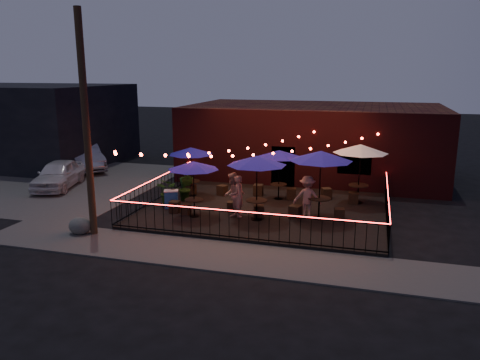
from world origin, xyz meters
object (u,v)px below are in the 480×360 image
object	(u,v)px
cafe_table_2	(257,161)
cafe_table_4	(321,157)
cafe_table_1	(191,152)
utility_pole	(86,127)
cafe_table_3	(279,155)
cooler	(171,199)
boulder	(80,226)
cafe_table_0	(193,166)
cafe_table_5	(361,150)

from	to	relation	value
cafe_table_2	cafe_table_4	world-z (taller)	cafe_table_4
cafe_table_1	utility_pole	bearing A→B (deg)	-105.67
cafe_table_3	cooler	world-z (taller)	cafe_table_3
cafe_table_4	cooler	xyz separation A→B (m)	(-6.26, -0.26, -2.10)
utility_pole	cooler	xyz separation A→B (m)	(1.53, 3.52, -3.45)
boulder	cooler	bearing A→B (deg)	61.09
cafe_table_0	cafe_table_3	world-z (taller)	cafe_table_3
utility_pole	cafe_table_5	xyz separation A→B (m)	(9.20, 6.57, -1.44)
cafe_table_4	cafe_table_0	bearing A→B (deg)	-167.36
cafe_table_4	cafe_table_5	xyz separation A→B (m)	(1.41, 2.79, -0.10)
cafe_table_0	cafe_table_4	distance (m)	5.02
cafe_table_4	cafe_table_3	bearing A→B (deg)	131.13
cooler	utility_pole	bearing A→B (deg)	-134.09
cafe_table_0	cooler	bearing A→B (deg)	148.87
cafe_table_3	cafe_table_4	size ratio (longest dim) A/B	0.77
cafe_table_1	cafe_table_5	distance (m)	7.66
cafe_table_4	cooler	size ratio (longest dim) A/B	3.74
cafe_table_3	cafe_table_5	world-z (taller)	cafe_table_5
cafe_table_0	cafe_table_5	xyz separation A→B (m)	(6.28, 3.89, 0.33)
cafe_table_3	boulder	size ratio (longest dim) A/B	2.62
cooler	boulder	distance (m)	4.18
utility_pole	cafe_table_1	world-z (taller)	utility_pole
utility_pole	cafe_table_3	bearing A→B (deg)	47.59
cooler	cafe_table_2	bearing A→B (deg)	-28.57
cafe_table_1	boulder	xyz separation A→B (m)	(-2.09, -5.84, -1.91)
cafe_table_1	cafe_table_3	world-z (taller)	cafe_table_1
cooler	cafe_table_5	bearing A→B (deg)	1.12
cafe_table_4	cooler	distance (m)	6.61
cafe_table_2	cafe_table_5	bearing A→B (deg)	43.73
cafe_table_0	cafe_table_2	size ratio (longest dim) A/B	0.77
cafe_table_1	cafe_table_4	bearing A→B (deg)	-17.30
cafe_table_3	cafe_table_5	size ratio (longest dim) A/B	0.86
cafe_table_0	cafe_table_3	size ratio (longest dim) A/B	1.02
cafe_table_3	boulder	distance (m)	9.04
cafe_table_4	cafe_table_2	bearing A→B (deg)	-161.08
utility_pole	cafe_table_1	xyz separation A→B (m)	(1.60, 5.70, -1.75)
cafe_table_0	cafe_table_5	distance (m)	7.40
cafe_table_2	cafe_table_3	xyz separation A→B (m)	(0.23, 3.24, -0.27)
cafe_table_4	utility_pole	bearing A→B (deg)	-154.15
cooler	boulder	world-z (taller)	cooler
cafe_table_2	cafe_table_5	distance (m)	5.21
cafe_table_0	cafe_table_3	xyz separation A→B (m)	(2.75, 3.53, 0.00)
cafe_table_2	boulder	distance (m)	7.03
utility_pole	cafe_table_5	world-z (taller)	utility_pole
cafe_table_0	cafe_table_4	world-z (taller)	cafe_table_4
cafe_table_2	cafe_table_4	bearing A→B (deg)	18.92
cafe_table_2	cafe_table_0	bearing A→B (deg)	-173.52
utility_pole	cafe_table_2	bearing A→B (deg)	28.63
cafe_table_1	cafe_table_3	size ratio (longest dim) A/B	1.01
cooler	boulder	size ratio (longest dim) A/B	0.90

